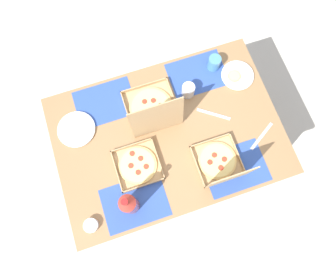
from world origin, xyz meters
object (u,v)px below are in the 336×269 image
object	(u,v)px
pizza_box_corner_left	(138,165)
cup_clear_right	(214,63)
pizza_box_corner_right	(220,164)
condiment_bowl	(91,225)
plate_far_left	(237,76)
plate_near_right	(76,129)
soda_bottle	(129,204)
cup_spare	(188,90)
pizza_box_center	(152,110)

from	to	relation	value
pizza_box_corner_left	cup_clear_right	size ratio (longest dim) A/B	2.59
pizza_box_corner_right	cup_clear_right	world-z (taller)	pizza_box_corner_right
pizza_box_corner_left	condiment_bowl	size ratio (longest dim) A/B	3.20
pizza_box_corner_left	condiment_bowl	distance (m)	0.41
plate_far_left	plate_near_right	size ratio (longest dim) A/B	0.91
pizza_box_corner_left	plate_near_right	xyz separation A→B (m)	(0.28, -0.32, -0.00)
soda_bottle	cup_spare	size ratio (longest dim) A/B	3.62
pizza_box_corner_right	cup_spare	size ratio (longest dim) A/B	3.24
pizza_box_center	soda_bottle	xyz separation A→B (m)	(0.28, 0.49, 0.08)
cup_clear_right	condiment_bowl	world-z (taller)	cup_clear_right
plate_near_right	pizza_box_center	bearing A→B (deg)	174.90
plate_far_left	plate_near_right	distance (m)	1.04
pizza_box_corner_right	soda_bottle	size ratio (longest dim) A/B	0.89
pizza_box_corner_left	soda_bottle	bearing A→B (deg)	64.76
pizza_box_corner_right	plate_near_right	distance (m)	0.87
pizza_box_corner_left	soda_bottle	distance (m)	0.26
plate_near_right	cup_clear_right	bearing A→B (deg)	-171.86
plate_far_left	plate_near_right	bearing A→B (deg)	1.15
cup_spare	plate_near_right	bearing A→B (deg)	0.85
pizza_box_corner_left	pizza_box_center	bearing A→B (deg)	-122.82
plate_near_right	cup_clear_right	world-z (taller)	cup_clear_right
pizza_box_corner_right	soda_bottle	xyz separation A→B (m)	(0.54, 0.06, 0.09)
soda_bottle	cup_clear_right	world-z (taller)	soda_bottle
plate_near_right	soda_bottle	bearing A→B (deg)	109.29
pizza_box_center	plate_far_left	size ratio (longest dim) A/B	1.65
cup_clear_right	pizza_box_center	bearing A→B (deg)	20.71
plate_far_left	cup_spare	xyz separation A→B (m)	(0.33, 0.01, 0.04)
cup_spare	condiment_bowl	bearing A→B (deg)	36.80
soda_bottle	plate_far_left	bearing A→B (deg)	-147.24
plate_far_left	cup_clear_right	bearing A→B (deg)	-43.42
pizza_box_corner_left	cup_clear_right	world-z (taller)	cup_clear_right
soda_bottle	cup_clear_right	bearing A→B (deg)	-138.12
cup_clear_right	cup_spare	bearing A→B (deg)	29.58
pizza_box_corner_right	condiment_bowl	bearing A→B (deg)	6.40
plate_near_right	plate_far_left	bearing A→B (deg)	-178.85
plate_far_left	soda_bottle	size ratio (longest dim) A/B	0.63
pizza_box_corner_left	plate_near_right	size ratio (longest dim) A/B	1.12
plate_near_right	cup_spare	bearing A→B (deg)	-179.15
plate_near_right	condiment_bowl	xyz separation A→B (m)	(0.05, 0.56, 0.01)
plate_far_left	pizza_box_center	bearing A→B (deg)	6.18
pizza_box_center	plate_far_left	xyz separation A→B (m)	(-0.58, -0.06, -0.04)
cup_clear_right	soda_bottle	bearing A→B (deg)	41.88
pizza_box_corner_right	plate_near_right	world-z (taller)	pizza_box_corner_right
pizza_box_center	soda_bottle	distance (m)	0.57
pizza_box_corner_left	plate_far_left	xyz separation A→B (m)	(-0.76, -0.35, -0.00)
plate_near_right	pizza_box_corner_right	bearing A→B (deg)	146.92
pizza_box_corner_right	plate_far_left	bearing A→B (deg)	-122.46
pizza_box_corner_left	condiment_bowl	xyz separation A→B (m)	(0.34, 0.24, 0.01)
plate_far_left	soda_bottle	bearing A→B (deg)	32.76
pizza_box_center	condiment_bowl	distance (m)	0.74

